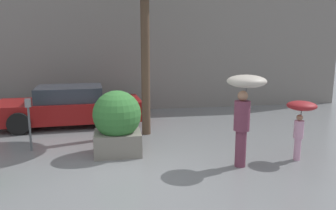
% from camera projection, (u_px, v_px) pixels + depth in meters
% --- Properties ---
extents(ground_plane, '(40.00, 40.00, 0.00)m').
position_uv_depth(ground_plane, '(136.00, 172.00, 6.58)').
color(ground_plane, slate).
extents(building_facade, '(18.00, 0.30, 6.00)m').
position_uv_depth(building_facade, '(121.00, 31.00, 12.32)').
color(building_facade, gray).
rests_on(building_facade, ground).
extents(planter_box, '(1.11, 1.11, 1.50)m').
position_uv_depth(planter_box, '(117.00, 122.00, 7.55)').
color(planter_box, gray).
rests_on(planter_box, ground).
extents(person_adult, '(0.81, 0.81, 1.92)m').
position_uv_depth(person_adult, '(245.00, 99.00, 6.71)').
color(person_adult, brown).
rests_on(person_adult, ground).
extents(person_child, '(0.64, 0.64, 1.31)m').
position_uv_depth(person_child, '(301.00, 114.00, 7.15)').
color(person_child, '#D199B7').
rests_on(person_child, ground).
extents(parked_car_near, '(4.49, 2.18, 1.23)m').
position_uv_depth(parked_car_near, '(70.00, 107.00, 10.36)').
color(parked_car_near, maroon).
rests_on(parked_car_near, ground).
extents(parking_meter, '(0.14, 0.14, 1.27)m').
position_uv_depth(parking_meter, '(29.00, 114.00, 7.74)').
color(parking_meter, '#595B60').
rests_on(parking_meter, ground).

